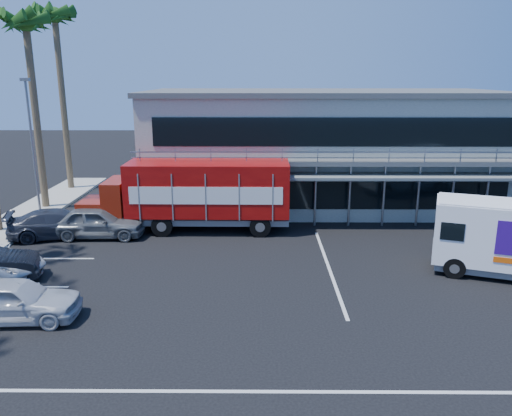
{
  "coord_description": "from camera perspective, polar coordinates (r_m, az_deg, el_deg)",
  "views": [
    {
      "loc": [
        -1.08,
        -17.66,
        8.22
      ],
      "look_at": [
        -1.23,
        4.56,
        2.3
      ],
      "focal_mm": 35.0,
      "sensor_mm": 36.0,
      "label": 1
    }
  ],
  "objects": [
    {
      "name": "ground",
      "position": [
        19.51,
        3.58,
        -10.03
      ],
      "size": [
        120.0,
        120.0,
        0.0
      ],
      "primitive_type": "plane",
      "color": "black",
      "rests_on": "ground"
    },
    {
      "name": "building",
      "position": [
        33.17,
        7.51,
        6.88
      ],
      "size": [
        22.4,
        12.0,
        7.3
      ],
      "color": "#939A8D",
      "rests_on": "ground"
    },
    {
      "name": "palm_e",
      "position": [
        33.64,
        -24.73,
        17.64
      ],
      "size": [
        2.8,
        2.8,
        12.25
      ],
      "color": "brown",
      "rests_on": "ground"
    },
    {
      "name": "palm_f",
      "position": [
        38.92,
        -21.93,
        18.69
      ],
      "size": [
        2.8,
        2.8,
        13.25
      ],
      "color": "brown",
      "rests_on": "ground"
    },
    {
      "name": "light_pole_far",
      "position": [
        31.74,
        -24.21,
        6.89
      ],
      "size": [
        0.5,
        0.25,
        8.09
      ],
      "color": "gray",
      "rests_on": "ground"
    },
    {
      "name": "red_truck",
      "position": [
        27.11,
        -7.06,
        1.69
      ],
      "size": [
        11.21,
        2.81,
        3.76
      ],
      "rotation": [
        0.0,
        0.0,
        -0.01
      ],
      "color": "maroon",
      "rests_on": "ground"
    },
    {
      "name": "parked_car_a",
      "position": [
        19.29,
        -25.91,
        -9.45
      ],
      "size": [
        4.51,
        1.98,
        1.51
      ],
      "primitive_type": "imported",
      "rotation": [
        0.0,
        0.0,
        1.62
      ],
      "color": "silver",
      "rests_on": "ground"
    },
    {
      "name": "parked_car_d",
      "position": [
        27.99,
        -21.54,
        -1.66
      ],
      "size": [
        5.48,
        3.41,
        1.48
      ],
      "primitive_type": "imported",
      "rotation": [
        0.0,
        0.0,
        1.85
      ],
      "color": "#2B2E39",
      "rests_on": "ground"
    },
    {
      "name": "parked_car_e",
      "position": [
        27.27,
        -17.61,
        -1.53
      ],
      "size": [
        4.88,
        2.02,
        1.65
      ],
      "primitive_type": "imported",
      "rotation": [
        0.0,
        0.0,
        1.59
      ],
      "color": "slate",
      "rests_on": "ground"
    }
  ]
}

